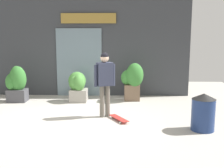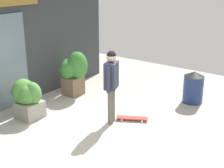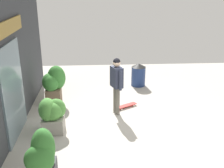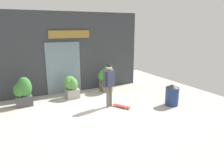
{
  "view_description": "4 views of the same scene",
  "coord_description": "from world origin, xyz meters",
  "px_view_note": "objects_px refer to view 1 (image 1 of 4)",
  "views": [
    {
      "loc": [
        1.11,
        -7.43,
        2.26
      ],
      "look_at": [
        0.89,
        0.2,
        0.9
      ],
      "focal_mm": 45.02,
      "sensor_mm": 36.0,
      "label": 1
    },
    {
      "loc": [
        -4.95,
        -4.17,
        3.45
      ],
      "look_at": [
        0.89,
        0.2,
        0.9
      ],
      "focal_mm": 51.55,
      "sensor_mm": 36.0,
      "label": 2
    },
    {
      "loc": [
        -6.92,
        0.68,
        3.84
      ],
      "look_at": [
        0.89,
        0.2,
        0.9
      ],
      "focal_mm": 43.48,
      "sensor_mm": 36.0,
      "label": 3
    },
    {
      "loc": [
        -3.05,
        -7.39,
        3.19
      ],
      "look_at": [
        0.89,
        0.2,
        0.9
      ],
      "focal_mm": 34.77,
      "sensor_mm": 36.0,
      "label": 4
    }
  ],
  "objects_px": {
    "skateboarder": "(105,78)",
    "planter_box_right": "(132,79)",
    "planter_box_left": "(16,83)",
    "trash_bin": "(203,112)",
    "skateboard": "(119,118)",
    "planter_box_mid": "(78,85)"
  },
  "relations": [
    {
      "from": "skateboarder",
      "to": "planter_box_right",
      "type": "distance_m",
      "value": 2.22
    },
    {
      "from": "planter_box_right",
      "to": "planter_box_left",
      "type": "bearing_deg",
      "value": -175.22
    },
    {
      "from": "skateboarder",
      "to": "trash_bin",
      "type": "bearing_deg",
      "value": 44.71
    },
    {
      "from": "planter_box_left",
      "to": "planter_box_right",
      "type": "height_order",
      "value": "planter_box_right"
    },
    {
      "from": "planter_box_left",
      "to": "planter_box_right",
      "type": "distance_m",
      "value": 3.92
    },
    {
      "from": "planter_box_left",
      "to": "trash_bin",
      "type": "bearing_deg",
      "value": -26.65
    },
    {
      "from": "skateboard",
      "to": "planter_box_left",
      "type": "bearing_deg",
      "value": -150.43
    },
    {
      "from": "planter_box_left",
      "to": "skateboarder",
      "type": "bearing_deg",
      "value": -28.85
    },
    {
      "from": "planter_box_mid",
      "to": "planter_box_left",
      "type": "bearing_deg",
      "value": -176.73
    },
    {
      "from": "planter_box_left",
      "to": "trash_bin",
      "type": "distance_m",
      "value": 6.11
    },
    {
      "from": "planter_box_right",
      "to": "planter_box_mid",
      "type": "relative_size",
      "value": 1.3
    },
    {
      "from": "planter_box_left",
      "to": "planter_box_mid",
      "type": "relative_size",
      "value": 1.22
    },
    {
      "from": "skateboard",
      "to": "planter_box_mid",
      "type": "bearing_deg",
      "value": -176.82
    },
    {
      "from": "planter_box_mid",
      "to": "trash_bin",
      "type": "xyz_separation_m",
      "value": [
        3.4,
        -2.86,
        -0.1
      ]
    },
    {
      "from": "skateboarder",
      "to": "planter_box_right",
      "type": "relative_size",
      "value": 1.37
    },
    {
      "from": "planter_box_right",
      "to": "trash_bin",
      "type": "height_order",
      "value": "planter_box_right"
    },
    {
      "from": "skateboard",
      "to": "planter_box_right",
      "type": "bearing_deg",
      "value": 139.45
    },
    {
      "from": "trash_bin",
      "to": "planter_box_mid",
      "type": "bearing_deg",
      "value": 139.98
    },
    {
      "from": "skateboard",
      "to": "planter_box_mid",
      "type": "xyz_separation_m",
      "value": [
        -1.41,
        2.16,
        0.49
      ]
    },
    {
      "from": "skateboard",
      "to": "planter_box_left",
      "type": "xyz_separation_m",
      "value": [
        -3.46,
        2.04,
        0.59
      ]
    },
    {
      "from": "skateboard",
      "to": "planter_box_right",
      "type": "height_order",
      "value": "planter_box_right"
    },
    {
      "from": "planter_box_mid",
      "to": "trash_bin",
      "type": "height_order",
      "value": "planter_box_mid"
    }
  ]
}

